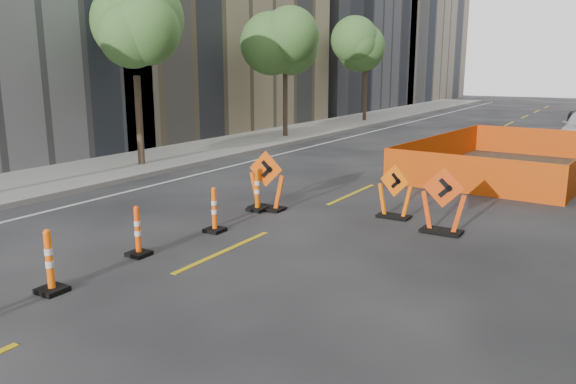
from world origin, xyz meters
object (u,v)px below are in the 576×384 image
Objects in this scene: channelizer_3 at (49,261)px; channelizer_4 at (138,231)px; channelizer_5 at (214,210)px; chevron_sign_left at (267,180)px; channelizer_6 at (257,189)px; chevron_sign_center at (395,191)px; chevron_sign_right at (443,200)px.

channelizer_3 is 1.07× the size of channelizer_4.
chevron_sign_left is at bearing 92.74° from channelizer_5.
chevron_sign_center is (3.23, 1.17, 0.11)m from channelizer_6.
channelizer_4 is at bearing 93.89° from channelizer_3.
channelizer_4 is 4.10m from channelizer_6.
channelizer_5 is at bearing 88.52° from channelizer_3.
chevron_sign_right is (4.60, 4.59, 0.24)m from channelizer_4.
channelizer_4 is 0.76× the size of chevron_sign_center.
chevron_sign_right reaches higher than channelizer_5.
chevron_sign_center is (3.09, 7.32, 0.12)m from channelizer_3.
channelizer_3 is 0.97× the size of channelizer_6.
channelizer_3 is 0.73× the size of chevron_sign_right.
channelizer_4 is 6.18m from chevron_sign_center.
channelizer_4 is 6.50m from chevron_sign_right.
channelizer_3 is at bearing -100.18° from chevron_sign_center.
channelizer_3 is 2.05m from channelizer_4.
channelizer_3 is at bearing -91.48° from channelizer_5.
channelizer_5 is at bearing -158.34° from chevron_sign_right.
channelizer_6 is at bearing -127.21° from chevron_sign_left.
chevron_sign_left is at bearing 174.65° from chevron_sign_right.
channelizer_3 reaches higher than channelizer_4.
chevron_sign_center is (3.09, 0.93, -0.10)m from chevron_sign_left.
chevron_sign_center is at bearing 10.62° from chevron_sign_left.
channelizer_5 is 4.39m from chevron_sign_center.
channelizer_3 is 6.39m from chevron_sign_left.
channelizer_6 is 0.75× the size of chevron_sign_right.
channelizer_6 reaches higher than channelizer_3.
channelizer_4 is at bearing -89.91° from channelizer_6.
channelizer_5 is (0.11, 4.10, -0.03)m from channelizer_3.
chevron_sign_center reaches higher than channelizer_5.
channelizer_3 is 7.94m from chevron_sign_center.
channelizer_4 is at bearing -108.79° from chevron_sign_center.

